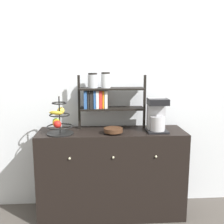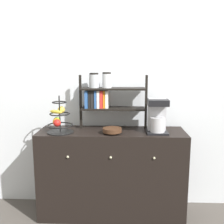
% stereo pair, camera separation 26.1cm
% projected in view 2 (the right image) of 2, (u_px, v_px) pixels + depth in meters
% --- Properties ---
extents(wall_back, '(7.00, 0.05, 2.60)m').
position_uv_depth(wall_back, '(113.00, 90.00, 2.84)').
color(wall_back, silver).
rests_on(wall_back, ground_plane).
extents(sideboard, '(1.48, 0.46, 0.91)m').
position_uv_depth(sideboard, '(112.00, 173.00, 2.73)').
color(sideboard, black).
rests_on(sideboard, ground_plane).
extents(coffee_maker, '(0.20, 0.21, 0.33)m').
position_uv_depth(coffee_maker, '(157.00, 116.00, 2.56)').
color(coffee_maker, black).
rests_on(coffee_maker, sideboard).
extents(fruit_stand, '(0.26, 0.26, 0.37)m').
position_uv_depth(fruit_stand, '(59.00, 120.00, 2.57)').
color(fruit_stand, black).
rests_on(fruit_stand, sideboard).
extents(wooden_bowl, '(0.19, 0.19, 0.06)m').
position_uv_depth(wooden_bowl, '(112.00, 130.00, 2.54)').
color(wooden_bowl, '#422819').
rests_on(wooden_bowl, sideboard).
extents(shelf_hutch, '(0.70, 0.20, 0.59)m').
position_uv_depth(shelf_hutch, '(104.00, 95.00, 2.70)').
color(shelf_hutch, black).
rests_on(shelf_hutch, sideboard).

